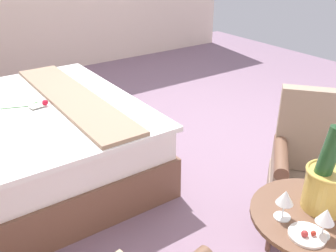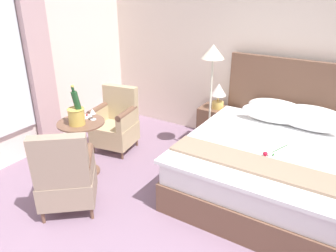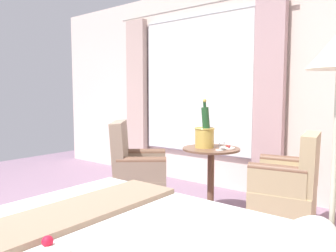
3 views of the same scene
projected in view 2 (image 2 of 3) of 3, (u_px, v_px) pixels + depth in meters
wall_headboard_side at (293, 58)px, 4.44m from camera, size 6.14×0.12×2.76m
bed at (275, 161)px, 3.88m from camera, size 1.99×2.12×1.40m
nightstand at (216, 127)px, 4.97m from camera, size 0.53×0.36×0.61m
bedside_lamp at (218, 93)px, 4.76m from camera, size 0.23×0.23×0.38m
floor_lamp_brass at (212, 67)px, 4.36m from camera, size 0.30×0.30×1.58m
side_table_round at (83, 143)px, 4.18m from camera, size 0.59×0.59×0.73m
champagne_bucket at (76, 113)px, 3.95m from camera, size 0.21×0.21×0.50m
wine_glass_near_bucket at (92, 112)px, 4.09m from camera, size 0.08×0.08×0.15m
wine_glass_near_edge at (80, 111)px, 4.15m from camera, size 0.08×0.08×0.14m
snack_plate at (86, 117)px, 4.21m from camera, size 0.16×0.16×0.04m
armchair_by_window at (116, 123)px, 4.84m from camera, size 0.65×0.63×0.93m
armchair_facing_bed at (66, 177)px, 3.46m from camera, size 0.79×0.79×1.00m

